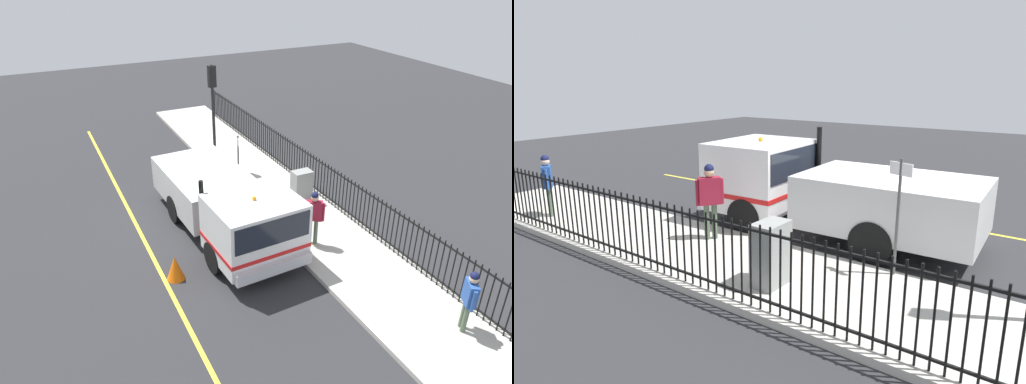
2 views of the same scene
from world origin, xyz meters
TOP-DOWN VIEW (x-y plane):
  - ground_plane at (0.00, 0.00)m, footprint 51.59×51.59m
  - sidewalk_slab at (3.46, 0.00)m, footprint 2.92×23.45m
  - lane_marking at (-1.91, 0.00)m, footprint 0.12×21.10m
  - work_truck at (0.62, -1.96)m, footprint 2.80×6.91m
  - worker_standing at (2.77, -3.53)m, footprint 0.55×0.48m
  - pedestrian_distant at (4.01, -8.37)m, footprint 0.44×0.54m
  - iron_fence at (4.73, 0.00)m, footprint 0.04×19.97m
  - traffic_light_near at (2.31, 3.47)m, footprint 0.31×0.23m
  - utility_cabinet at (3.90, -0.98)m, footprint 0.71×0.47m
  - traffic_cone at (-1.59, -3.21)m, footprint 0.52×0.52m
  - street_sign at (2.14, 0.69)m, footprint 0.18×0.49m

SIDE VIEW (x-z plane):
  - ground_plane at x=0.00m, z-range 0.00..0.00m
  - lane_marking at x=-1.91m, z-range 0.00..0.01m
  - sidewalk_slab at x=3.46m, z-range 0.00..0.14m
  - traffic_cone at x=-1.59m, z-range 0.00..0.74m
  - utility_cabinet at x=3.90m, z-range 0.14..1.34m
  - iron_fence at x=4.73m, z-range 0.15..1.60m
  - pedestrian_distant at x=4.01m, z-range 0.33..2.02m
  - work_truck at x=0.62m, z-range -0.05..2.51m
  - worker_standing at x=2.77m, z-range 0.34..2.14m
  - street_sign at x=2.14m, z-range 0.43..2.70m
  - traffic_light_near at x=2.31m, z-range 1.02..5.22m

